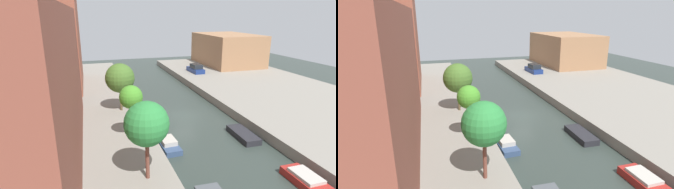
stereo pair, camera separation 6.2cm
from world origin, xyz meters
TOP-DOWN VIEW (x-y plane):
  - ground_plane at (0.00, 0.00)m, footprint 84.00×84.00m
  - quay_left at (-15.00, 0.00)m, footprint 20.00×64.00m
  - quay_right at (15.00, 0.00)m, footprint 20.00×64.00m
  - apartment_tower_far at (-16.00, 14.33)m, footprint 10.00×13.58m
  - low_block_right at (18.00, 23.66)m, footprint 10.00×14.96m
  - street_tree_0 at (-6.91, -12.15)m, footprint 2.84×2.84m
  - street_tree_1 at (-6.91, -6.14)m, footprint 1.95×1.95m
  - street_tree_2 at (-6.91, 1.26)m, footprint 3.16×3.16m
  - parked_car at (8.58, 17.57)m, footprint 1.97×4.41m
  - moored_boat_left_1 at (-3.94, -6.90)m, footprint 1.57×3.20m
  - moored_boat_left_2 at (-3.56, 2.00)m, footprint 1.63×3.28m
  - moored_boat_right_1 at (3.60, -14.74)m, footprint 1.58×3.91m
  - moored_boat_right_2 at (3.45, -6.86)m, footprint 1.64×3.91m

SIDE VIEW (x-z plane):
  - ground_plane at x=0.00m, z-range 0.00..0.00m
  - moored_boat_right_2 at x=3.45m, z-range 0.00..0.55m
  - moored_boat_right_1 at x=3.60m, z-range -0.05..0.73m
  - moored_boat_left_1 at x=-3.94m, z-range -0.07..0.79m
  - moored_boat_left_2 at x=-3.56m, z-range -0.06..0.84m
  - quay_left at x=-15.00m, z-range 0.00..1.00m
  - quay_right at x=15.00m, z-range 0.00..1.00m
  - parked_car at x=8.58m, z-range 0.87..2.40m
  - low_block_right at x=18.00m, z-range 1.00..7.19m
  - street_tree_2 at x=-6.91m, z-range 2.02..7.23m
  - street_tree_1 at x=-6.91m, z-range 2.32..7.01m
  - street_tree_0 at x=-6.91m, z-range 2.17..7.38m
  - apartment_tower_far at x=-16.00m, z-range 1.00..22.75m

